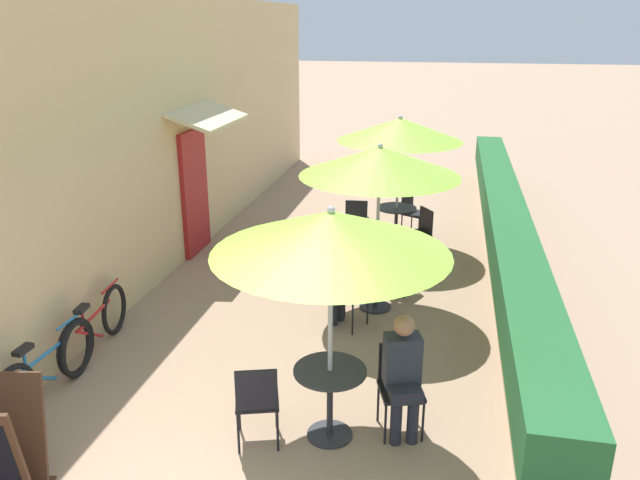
% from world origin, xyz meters
% --- Properties ---
extents(cafe_facade_wall, '(0.98, 14.04, 4.20)m').
position_xyz_m(cafe_facade_wall, '(-2.54, 6.88, 2.09)').
color(cafe_facade_wall, '#D6B784').
rests_on(cafe_facade_wall, ground_plane).
extents(planter_hedge, '(0.60, 13.04, 1.01)m').
position_xyz_m(planter_hedge, '(2.75, 6.92, 0.54)').
color(planter_hedge, tan).
rests_on(planter_hedge, ground_plane).
extents(patio_table_near, '(0.69, 0.69, 0.73)m').
position_xyz_m(patio_table_near, '(0.82, 1.74, 0.50)').
color(patio_table_near, '#28282D').
rests_on(patio_table_near, ground_plane).
extents(patio_umbrella_near, '(2.10, 2.10, 2.31)m').
position_xyz_m(patio_umbrella_near, '(0.82, 1.74, 2.07)').
color(patio_umbrella_near, '#B7B7BC').
rests_on(patio_umbrella_near, ground_plane).
extents(cafe_chair_near_left, '(0.50, 0.50, 0.87)m').
position_xyz_m(cafe_chair_near_left, '(0.19, 1.46, 0.52)').
color(cafe_chair_near_left, black).
rests_on(cafe_chair_near_left, ground_plane).
extents(cafe_chair_near_right, '(0.50, 0.50, 0.87)m').
position_xyz_m(cafe_chair_near_right, '(1.45, 2.02, 0.52)').
color(cafe_chair_near_right, black).
rests_on(cafe_chair_near_right, ground_plane).
extents(seated_patron_near_right, '(0.43, 0.48, 1.25)m').
position_xyz_m(seated_patron_near_right, '(1.49, 1.92, 0.69)').
color(seated_patron_near_right, '#23232D').
rests_on(seated_patron_near_right, ground_plane).
extents(patio_table_mid, '(0.69, 0.69, 0.73)m').
position_xyz_m(patio_table_mid, '(0.91, 4.67, 0.50)').
color(patio_table_mid, '#28282D').
rests_on(patio_table_mid, ground_plane).
extents(patio_umbrella_mid, '(2.10, 2.10, 2.31)m').
position_xyz_m(patio_umbrella_mid, '(0.91, 4.67, 2.07)').
color(patio_umbrella_mid, '#B7B7BC').
rests_on(patio_umbrella_mid, ground_plane).
extents(cafe_chair_mid_left, '(0.53, 0.53, 0.87)m').
position_xyz_m(cafe_chair_mid_left, '(0.70, 4.02, 0.52)').
color(cafe_chair_mid_left, black).
rests_on(cafe_chair_mid_left, ground_plane).
extents(seated_patron_mid_left, '(0.50, 0.45, 1.25)m').
position_xyz_m(seated_patron_mid_left, '(0.60, 4.06, 0.69)').
color(seated_patron_mid_left, '#23232D').
rests_on(seated_patron_mid_left, ground_plane).
extents(cafe_chair_mid_right, '(0.53, 0.53, 0.87)m').
position_xyz_m(cafe_chair_mid_right, '(1.11, 5.33, 0.52)').
color(cafe_chair_mid_right, black).
rests_on(cafe_chair_mid_right, ground_plane).
extents(coffee_cup_mid, '(0.07, 0.07, 0.09)m').
position_xyz_m(coffee_cup_mid, '(0.83, 4.60, 0.77)').
color(coffee_cup_mid, teal).
rests_on(coffee_cup_mid, patio_table_mid).
extents(patio_table_far, '(0.69, 0.69, 0.73)m').
position_xyz_m(patio_table_far, '(0.95, 7.23, 0.50)').
color(patio_table_far, '#28282D').
rests_on(patio_table_far, ground_plane).
extents(patio_umbrella_far, '(2.10, 2.10, 2.31)m').
position_xyz_m(patio_umbrella_far, '(0.95, 7.23, 2.07)').
color(patio_umbrella_far, '#B7B7BC').
rests_on(patio_umbrella_far, ground_plane).
extents(cafe_chair_far_left, '(0.55, 0.55, 0.87)m').
position_xyz_m(cafe_chair_far_left, '(1.39, 6.70, 0.52)').
color(cafe_chair_far_left, black).
rests_on(cafe_chair_far_left, ground_plane).
extents(cafe_chair_far_right, '(0.54, 0.54, 0.87)m').
position_xyz_m(cafe_chair_far_right, '(1.18, 7.87, 0.52)').
color(cafe_chair_far_right, black).
rests_on(cafe_chair_far_right, ground_plane).
extents(cafe_chair_far_back, '(0.42, 0.42, 0.87)m').
position_xyz_m(cafe_chair_far_back, '(0.27, 7.11, 0.52)').
color(cafe_chair_far_back, black).
rests_on(cafe_chair_far_back, ground_plane).
extents(bicycle_leaning, '(0.12, 1.69, 0.75)m').
position_xyz_m(bicycle_leaning, '(-2.20, 1.76, 0.35)').
color(bicycle_leaning, black).
rests_on(bicycle_leaning, ground_plane).
extents(bicycle_second, '(0.23, 1.67, 0.74)m').
position_xyz_m(bicycle_second, '(-2.21, 2.75, 0.34)').
color(bicycle_second, black).
rests_on(bicycle_second, ground_plane).
extents(menu_board, '(0.68, 0.73, 1.04)m').
position_xyz_m(menu_board, '(-1.64, 0.37, 0.51)').
color(menu_board, '#422819').
rests_on(menu_board, ground_plane).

